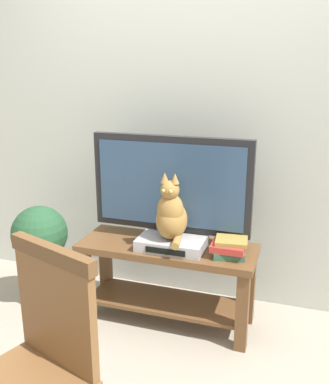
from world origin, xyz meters
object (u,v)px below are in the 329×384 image
tv (171,187)px  book_stack (229,248)px  tv_stand (167,270)px  wooden_chair (36,359)px  potted_plant (41,245)px  media_box (172,243)px  cat (171,214)px

tv → book_stack: size_ratio=4.69×
tv_stand → book_stack: bearing=-5.8°
wooden_chair → potted_plant: (-0.76, 1.16, -0.12)m
tv_stand → potted_plant: potted_plant is taller
media_box → potted_plant: size_ratio=0.57×
wooden_chair → tv_stand: bearing=84.5°
tv → wooden_chair: size_ratio=1.03×
potted_plant → cat: bearing=0.6°
tv → wooden_chair: 1.35m
book_stack → cat: bearing=-176.8°
book_stack → tv_stand: bearing=174.2°
cat → potted_plant: 0.98m
tv → cat: bearing=-71.3°
wooden_chair → tv: bearing=84.8°
tv_stand → cat: (0.05, -0.06, 0.40)m
tv → potted_plant: bearing=-170.7°
cat → book_stack: 0.39m
wooden_chair → potted_plant: bearing=123.2°
tv_stand → media_box: (0.04, -0.05, 0.21)m
cat → wooden_chair: size_ratio=0.43×
wooden_chair → potted_plant: wooden_chair is taller
media_box → potted_plant: potted_plant is taller
tv → media_box: size_ratio=2.48×
cat → tv_stand: bearing=127.2°
book_stack → wooden_chair: bearing=-113.5°
cat → book_stack: bearing=3.2°
tv → cat: size_ratio=2.41×
tv_stand → wooden_chair: (-0.12, -1.23, 0.20)m
tv → tv_stand: bearing=-90.0°
wooden_chair → book_stack: 1.30m
wooden_chair → book_stack: bearing=66.5°
tv_stand → media_box: media_box is taller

